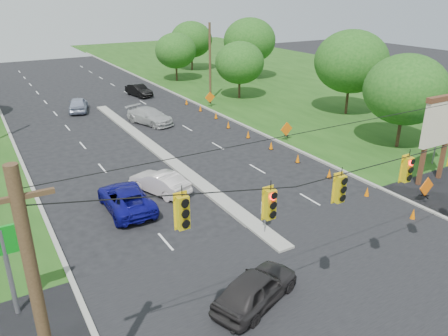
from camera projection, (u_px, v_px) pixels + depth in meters
ground at (343, 295)px, 19.19m from camera, size 160.00×160.00×0.00m
grass_right at (410, 109)px, 49.18m from camera, size 40.00×160.00×0.06m
cross_street at (343, 295)px, 19.19m from camera, size 160.00×14.00×0.02m
curb_left at (13, 142)px, 38.41m from camera, size 0.25×110.00×0.16m
curb_right at (213, 112)px, 47.86m from camera, size 0.25×110.00×0.16m
median at (159, 153)px, 35.95m from camera, size 1.00×34.00×0.18m
median_sign at (265, 211)px, 23.42m from camera, size 0.55×0.06×2.05m
signal_span at (375, 204)px, 16.48m from camera, size 25.60×0.32×9.00m
utility_pole_far_right at (210, 62)px, 51.26m from camera, size 0.28×0.28×9.00m
pylon_sign at (439, 125)px, 29.31m from camera, size 5.90×2.30×6.12m
cone_0 at (413, 214)px, 25.40m from camera, size 0.32×0.32×0.70m
cone_1 at (367, 192)px, 28.19m from camera, size 0.32×0.32×0.70m
cone_2 at (329, 174)px, 30.99m from camera, size 0.32×0.32×0.70m
cone_3 at (298, 158)px, 33.78m from camera, size 0.32×0.32×0.70m
cone_4 at (271, 145)px, 36.58m from camera, size 0.32×0.32×0.70m
cone_5 at (248, 134)px, 39.37m from camera, size 0.32×0.32×0.70m
cone_6 at (228, 125)px, 42.16m from camera, size 0.32×0.32×0.70m
cone_7 at (216, 115)px, 45.24m from camera, size 0.32×0.32×0.70m
cone_8 at (200, 108)px, 48.03m from camera, size 0.32×0.32×0.70m
cone_9 at (187, 102)px, 50.83m from camera, size 0.32×0.32×0.70m
work_sign_0 at (426, 188)px, 27.02m from camera, size 1.27×0.58×1.37m
work_sign_1 at (286, 130)px, 38.19m from camera, size 1.27×0.58×1.37m
work_sign_2 at (210, 98)px, 49.37m from camera, size 1.27×0.58×1.37m
tree_7 at (406, 90)px, 35.30m from camera, size 6.72×6.72×7.84m
tree_8 at (351, 62)px, 44.92m from camera, size 7.56×7.56×8.82m
tree_9 at (240, 63)px, 52.16m from camera, size 5.88×5.88×6.86m
tree_10 at (250, 40)px, 63.41m from camera, size 7.56×7.56×8.82m
tree_11 at (191, 39)px, 70.56m from camera, size 6.72×6.72×7.84m
tree_12 at (176, 51)px, 62.40m from camera, size 5.88×5.88×6.86m
black_sedan at (256, 288)px, 18.45m from camera, size 4.89×3.35×1.55m
white_sedan at (160, 182)px, 28.65m from camera, size 3.09×4.71×1.47m
blue_pickup at (126, 198)px, 26.42m from camera, size 2.60×5.44×1.50m
silver_car_far at (150, 116)px, 43.41m from camera, size 3.90×5.84×1.57m
silver_car_oncoming at (78, 104)px, 47.80m from camera, size 3.09×5.01×1.59m
dark_car_receding at (139, 90)px, 54.69m from camera, size 2.31×4.65×1.46m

